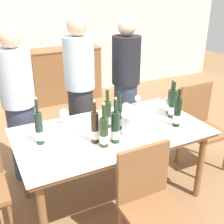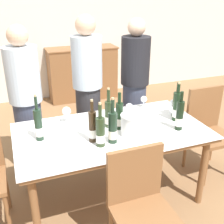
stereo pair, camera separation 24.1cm
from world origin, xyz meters
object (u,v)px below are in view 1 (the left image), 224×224
object	(u,v)px
wine_bottle_4	(115,128)
wine_bottle_5	(95,128)
wine_glass_2	(138,99)
dining_table	(112,137)
sideboard_cabinet	(66,74)
wine_bottle_3	(104,133)
wine_bottle_8	(171,103)
chair_near_front	(150,199)
wine_glass_3	(167,101)
person_guest_left	(80,92)
wine_bottle_7	(108,114)
wine_bottle_1	(119,116)
wine_glass_0	(126,107)
wine_glass_1	(64,114)
person_host	(20,108)
person_guest_right	(126,87)
wine_bottle_6	(177,113)
ice_bucket	(132,123)
chair_right_end	(200,121)
wine_bottle_2	(39,129)
wine_bottle_0	(173,105)

from	to	relation	value
wine_bottle_4	wine_bottle_5	bearing A→B (deg)	153.88
wine_bottle_5	wine_glass_2	distance (m)	0.87
dining_table	wine_bottle_4	bearing A→B (deg)	-109.10
sideboard_cabinet	wine_bottle_3	world-z (taller)	wine_bottle_3
wine_bottle_5	wine_bottle_8	distance (m)	0.92
wine_glass_2	chair_near_front	distance (m)	1.24
wine_glass_3	person_guest_left	size ratio (longest dim) A/B	0.09
wine_bottle_7	person_guest_left	size ratio (longest dim) A/B	0.23
wine_bottle_1	wine_glass_2	xyz separation A→B (m)	(0.42, 0.36, -0.04)
wine_bottle_8	wine_glass_0	distance (m)	0.46
wine_glass_1	person_host	bearing A→B (deg)	127.81
wine_bottle_1	person_guest_right	size ratio (longest dim) A/B	0.21
wine_bottle_6	wine_bottle_3	bearing A→B (deg)	-178.18
wine_bottle_4	person_guest_right	bearing A→B (deg)	56.44
ice_bucket	person_host	world-z (taller)	person_host
wine_bottle_4	chair_near_front	distance (m)	0.61
chair_right_end	chair_near_front	bearing A→B (deg)	-146.47
wine_glass_1	wine_glass_3	world-z (taller)	wine_glass_1
dining_table	wine_bottle_7	world-z (taller)	wine_bottle_7
sideboard_cabinet	person_host	bearing A→B (deg)	-119.16
wine_bottle_8	wine_bottle_2	bearing A→B (deg)	179.98
wine_bottle_7	wine_glass_2	size ratio (longest dim) A/B	2.95
wine_bottle_3	wine_bottle_5	xyz separation A→B (m)	(-0.04, 0.09, 0.01)
person_host	wine_bottle_8	bearing A→B (deg)	-26.19
dining_table	wine_bottle_7	distance (m)	0.21
chair_near_front	wine_bottle_2	bearing A→B (deg)	126.84
wine_bottle_4	wine_glass_3	distance (m)	0.84
wine_bottle_3	wine_bottle_8	xyz separation A→B (m)	(0.87, 0.27, -0.00)
dining_table	sideboard_cabinet	bearing A→B (deg)	80.39
wine_bottle_8	wine_glass_2	bearing A→B (deg)	121.08
wine_bottle_8	person_host	bearing A→B (deg)	153.81
wine_glass_2	person_guest_left	xyz separation A→B (m)	(-0.48, 0.43, 0.01)
wine_bottle_6	wine_bottle_8	world-z (taller)	wine_bottle_6
wine_bottle_1	wine_bottle_2	world-z (taller)	wine_bottle_2
wine_bottle_1	wine_glass_0	xyz separation A→B (m)	(0.17, 0.17, -0.01)
wine_glass_3	wine_bottle_1	bearing A→B (deg)	-168.34
wine_glass_3	wine_bottle_3	bearing A→B (deg)	-158.22
wine_bottle_1	wine_bottle_6	xyz separation A→B (m)	(0.49, -0.20, 0.01)
wine_bottle_5	wine_bottle_6	bearing A→B (deg)	-4.91
wine_bottle_2	person_host	world-z (taller)	person_host
wine_bottle_7	chair_right_end	size ratio (longest dim) A/B	0.40
chair_near_front	wine_bottle_6	bearing A→B (deg)	39.84
wine_bottle_0	wine_bottle_1	xyz separation A→B (m)	(-0.57, 0.03, -0.01)
wine_bottle_0	wine_glass_0	world-z (taller)	wine_bottle_0
wine_glass_0	person_host	bearing A→B (deg)	149.30
dining_table	person_host	world-z (taller)	person_host
wine_bottle_4	person_host	xyz separation A→B (m)	(-0.59, 0.92, -0.06)
sideboard_cabinet	dining_table	size ratio (longest dim) A/B	0.74
sideboard_cabinet	wine_bottle_3	bearing A→B (deg)	-102.25
wine_glass_1	wine_bottle_0	bearing A→B (deg)	-18.11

